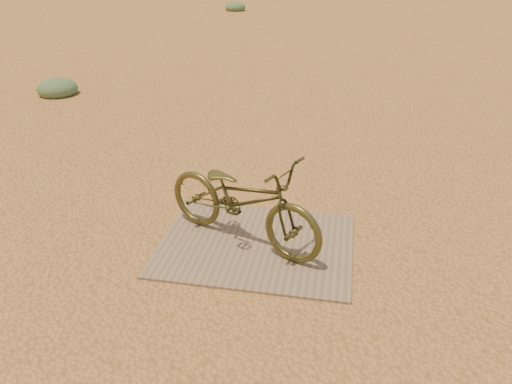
# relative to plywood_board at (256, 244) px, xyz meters

# --- Properties ---
(ground) EXTENTS (120.00, 120.00, 0.00)m
(ground) POSITION_rel_plywood_board_xyz_m (0.43, 0.50, -0.01)
(ground) COLOR #B98347
(ground) RESTS_ON ground
(plywood_board) EXTENTS (1.65, 1.29, 0.02)m
(plywood_board) POSITION_rel_plywood_board_xyz_m (0.00, 0.00, 0.00)
(plywood_board) COLOR #7A6851
(plywood_board) RESTS_ON ground
(bicycle) EXTENTS (1.63, 1.13, 0.81)m
(bicycle) POSITION_rel_plywood_board_xyz_m (-0.12, 0.02, 0.42)
(bicycle) COLOR #43411E
(bicycle) RESTS_ON plywood_board
(kale_a) EXTENTS (0.67, 0.67, 0.37)m
(kale_a) POSITION_rel_plywood_board_xyz_m (-4.18, 3.99, -0.01)
(kale_a) COLOR #577149
(kale_a) RESTS_ON ground
(kale_c) EXTENTS (0.75, 0.75, 0.41)m
(kale_c) POSITION_rel_plywood_board_xyz_m (-3.67, 15.40, -0.01)
(kale_c) COLOR #577149
(kale_c) RESTS_ON ground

